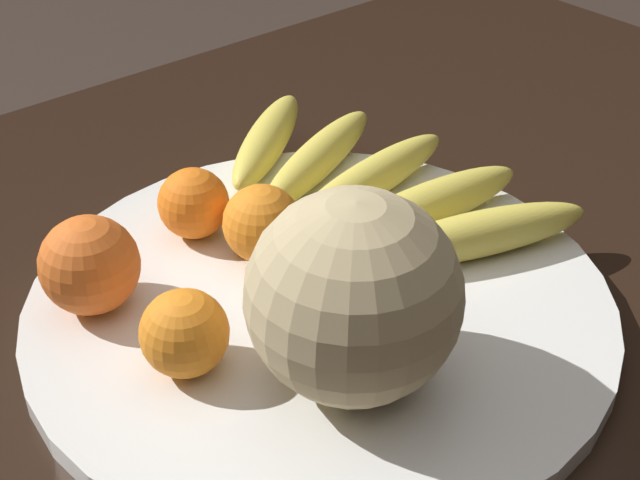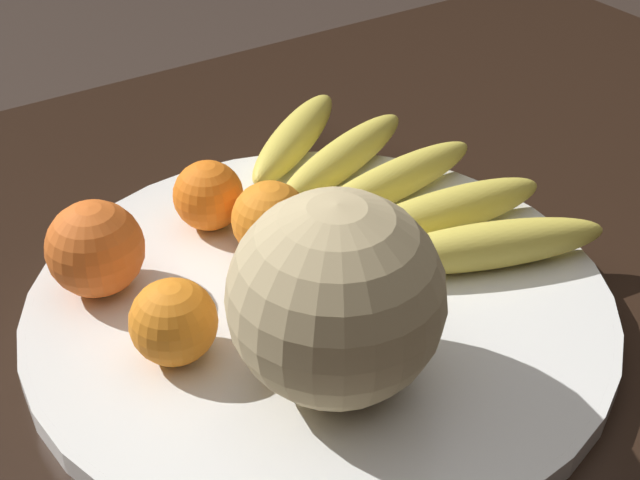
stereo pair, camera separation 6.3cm
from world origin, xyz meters
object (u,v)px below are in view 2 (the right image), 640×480
orange_mid_center (173,322)px  orange_back_left (270,220)px  banana_bunch (390,187)px  orange_front_left (95,249)px  orange_front_right (208,196)px  kitchen_table (247,418)px  fruit_bowl (320,303)px  melon (336,298)px

orange_mid_center → orange_back_left: size_ratio=0.97×
banana_bunch → orange_front_left: bearing=165.8°
orange_front_right → orange_mid_center: size_ratio=0.97×
kitchen_table → orange_mid_center: orange_mid_center is taller
orange_front_right → kitchen_table: bearing=-107.2°
kitchen_table → fruit_bowl: 0.12m
fruit_bowl → melon: 0.12m
banana_bunch → orange_front_left: orange_front_left is taller
kitchen_table → banana_bunch: (0.18, 0.06, 0.13)m
orange_front_left → orange_front_right: (0.11, 0.03, -0.01)m
fruit_bowl → melon: melon is taller
melon → banana_bunch: melon is taller
melon → orange_mid_center: size_ratio=2.31×
banana_bunch → orange_front_left: size_ratio=4.76×
kitchen_table → orange_front_left: size_ratio=20.61×
banana_bunch → orange_front_right: (-0.14, 0.06, 0.01)m
melon → orange_front_left: bearing=117.3°
banana_bunch → orange_front_right: bearing=149.8°
orange_front_right → orange_mid_center: orange_mid_center is taller
fruit_bowl → orange_front_left: (-0.13, 0.10, 0.04)m
orange_front_left → banana_bunch: bearing=-6.1°
orange_front_left → kitchen_table: bearing=-48.4°
orange_front_left → orange_front_right: orange_front_left is taller
orange_front_right → melon: bearing=-94.3°
melon → orange_front_left: (-0.09, 0.18, -0.03)m
kitchen_table → orange_back_left: 0.16m
melon → banana_bunch: bearing=43.9°
orange_front_left → fruit_bowl: bearing=-36.2°
kitchen_table → orange_front_right: (0.03, 0.11, 0.14)m
banana_bunch → orange_front_right: orange_front_right is taller
orange_back_left → melon: bearing=-104.7°
banana_bunch → fruit_bowl: bearing=-157.0°
melon → orange_front_right: melon is taller
banana_bunch → orange_back_left: (-0.12, -0.00, 0.01)m
kitchen_table → fruit_bowl: size_ratio=3.41×
orange_back_left → kitchen_table: bearing=-138.1°
fruit_bowl → orange_mid_center: 0.12m
kitchen_table → orange_back_left: bearing=41.9°
fruit_bowl → orange_front_right: (-0.02, 0.13, 0.04)m
melon → orange_back_left: (0.04, 0.15, -0.04)m
melon → orange_back_left: size_ratio=2.25×
fruit_bowl → orange_front_left: size_ratio=6.04×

